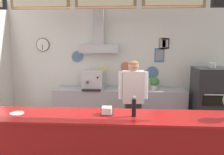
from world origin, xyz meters
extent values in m
cube|color=gray|center=(0.00, 2.43, 1.52)|extent=(5.32, 0.12, 3.04)
cube|color=silver|center=(0.00, 2.36, 1.52)|extent=(5.28, 0.01, 3.00)
cylinder|color=black|center=(-1.78, 2.35, 1.95)|extent=(0.33, 0.02, 0.33)
cylinder|color=white|center=(-1.78, 2.33, 1.95)|extent=(0.30, 0.01, 0.30)
cube|color=black|center=(-1.78, 2.33, 1.89)|extent=(0.02, 0.01, 0.11)
cylinder|color=teal|center=(-0.93, 2.34, 1.66)|extent=(0.27, 0.02, 0.27)
cylinder|color=beige|center=(-0.31, 2.34, 1.37)|extent=(0.22, 0.02, 0.22)
cylinder|color=#C1664C|center=(0.25, 2.34, 1.42)|extent=(0.24, 0.02, 0.24)
cylinder|color=teal|center=(0.89, 2.34, 1.29)|extent=(0.29, 0.02, 0.29)
cube|color=#997047|center=(1.12, 2.35, 1.98)|extent=(0.19, 0.02, 0.27)
cube|color=#959595|center=(1.12, 2.34, 1.98)|extent=(0.13, 0.01, 0.20)
cube|color=black|center=(1.18, 2.35, 1.98)|extent=(0.19, 0.02, 0.25)
cube|color=#A3A3A3|center=(1.18, 2.34, 1.98)|extent=(0.13, 0.01, 0.18)
cube|color=teal|center=(1.05, 2.35, 1.71)|extent=(0.23, 0.02, 0.33)
cube|color=gray|center=(1.05, 2.34, 1.71)|extent=(0.17, 0.01, 0.24)
cube|color=#B7BABF|center=(-0.38, 2.22, 1.87)|extent=(0.91, 0.30, 0.20)
cube|color=#B7BABF|center=(-0.38, 2.25, 2.48)|extent=(0.24, 0.24, 1.02)
cube|color=maroon|center=(0.00, -0.37, 0.53)|extent=(4.38, 0.62, 1.05)
cube|color=#B31515|center=(0.00, -0.37, 1.07)|extent=(4.47, 0.65, 0.03)
cube|color=#A3A5AD|center=(0.12, 2.03, 0.47)|extent=(3.01, 0.56, 0.94)
cube|color=gray|center=(0.12, 2.03, 0.17)|extent=(2.86, 0.51, 0.02)
cube|color=#232326|center=(2.07, 1.73, 0.74)|extent=(0.70, 0.70, 1.48)
cube|color=black|center=(2.07, 1.37, 0.86)|extent=(0.53, 0.02, 0.20)
cube|color=#B7BABF|center=(2.07, 1.35, 0.99)|extent=(0.49, 0.02, 0.02)
cylinder|color=#B7BABF|center=(2.07, 1.73, 1.53)|extent=(0.14, 0.14, 0.10)
cube|color=#232328|center=(0.41, 0.93, 0.46)|extent=(0.31, 0.23, 0.91)
cube|color=white|center=(0.41, 0.93, 1.21)|extent=(0.40, 0.26, 0.59)
cylinder|color=white|center=(0.64, 0.95, 1.24)|extent=(0.08, 0.08, 0.50)
cylinder|color=white|center=(0.18, 0.91, 1.24)|extent=(0.08, 0.08, 0.50)
sphere|color=tan|center=(0.41, 0.93, 1.59)|extent=(0.20, 0.20, 0.20)
ellipsoid|color=olive|center=(0.41, 0.93, 1.64)|extent=(0.19, 0.19, 0.11)
cube|color=silver|center=(-0.50, 2.01, 1.15)|extent=(0.46, 0.40, 0.43)
cylinder|color=#4C4C51|center=(-0.59, 1.78, 1.13)|extent=(0.06, 0.06, 0.06)
cube|color=black|center=(-0.50, 1.77, 0.96)|extent=(0.42, 0.10, 0.04)
sphere|color=black|center=(-0.36, 1.79, 1.24)|extent=(0.04, 0.04, 0.04)
cylinder|color=#4C4C51|center=(0.52, 2.05, 0.99)|extent=(0.14, 0.14, 0.09)
ellipsoid|color=#47894C|center=(0.52, 2.05, 1.11)|extent=(0.22, 0.22, 0.20)
cylinder|color=beige|center=(0.92, 2.04, 0.99)|extent=(0.14, 0.14, 0.10)
ellipsoid|color=#387A3D|center=(0.92, 2.04, 1.11)|extent=(0.22, 0.22, 0.20)
cylinder|color=black|center=(0.39, -0.39, 1.19)|extent=(0.06, 0.06, 0.23)
sphere|color=gray|center=(0.39, -0.39, 1.33)|extent=(0.05, 0.05, 0.05)
cylinder|color=white|center=(-1.16, -0.38, 1.09)|extent=(0.18, 0.18, 0.01)
cube|color=#262628|center=(0.04, -0.33, 1.09)|extent=(0.15, 0.15, 0.01)
cylinder|color=#262628|center=(-0.04, -0.33, 1.14)|extent=(0.01, 0.01, 0.12)
cylinder|color=#262628|center=(0.11, -0.33, 1.14)|extent=(0.01, 0.01, 0.12)
cube|color=white|center=(0.04, -0.33, 1.13)|extent=(0.13, 0.13, 0.10)
camera|label=1|loc=(0.31, -3.30, 2.04)|focal=37.54mm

